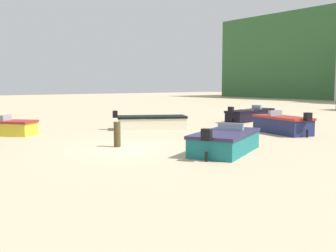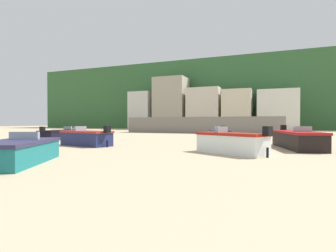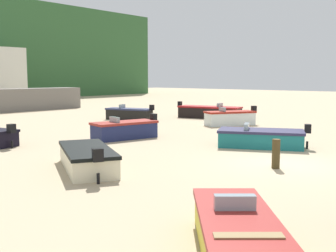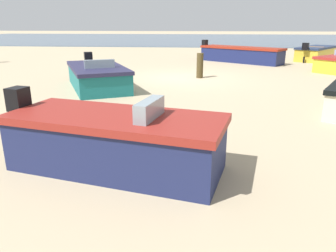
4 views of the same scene
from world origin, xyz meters
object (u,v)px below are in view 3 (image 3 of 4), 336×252
Objects in this scene: boat_black_1 at (129,114)px; boat_white_4 at (230,118)px; boat_yellow_3 at (242,245)px; boat_cream_8 at (87,158)px; boat_black_7 at (209,112)px; boat_navy_0 at (125,130)px; boat_teal_6 at (261,138)px; mooring_post_near_water at (276,154)px.

boat_white_4 is (1.99, -7.74, 0.04)m from boat_black_1.
boat_yellow_3 is 8.51m from boat_cream_8.
boat_navy_0 is at bearing 0.50° from boat_black_7.
boat_yellow_3 is 1.01× the size of boat_teal_6.
boat_black_7 reaches higher than boat_navy_0.
boat_yellow_3 is at bearing 153.22° from boat_white_4.
boat_white_4 is (8.84, -0.91, 0.02)m from boat_navy_0.
boat_teal_6 is 13.46m from boat_black_7.
boat_yellow_3 is 0.81× the size of boat_black_7.
boat_white_4 is 15.10m from boat_cream_8.
boat_cream_8 is 6.69m from mooring_post_near_water.
boat_teal_6 is (-6.45, -5.78, -0.08)m from boat_white_4.
mooring_post_near_water is at bearing -18.56° from boat_cream_8.
boat_cream_8 is at bearing 133.46° from boat_white_4.
boat_black_7 is (9.44, 9.59, 0.07)m from boat_teal_6.
boat_black_7 reaches higher than boat_teal_6.
boat_navy_0 is 7.30m from boat_cream_8.
boat_yellow_3 reaches higher than mooring_post_near_water.
boat_black_7 is 5.05× the size of mooring_post_near_water.
boat_black_7 is (4.98, -3.93, 0.03)m from boat_black_1.
boat_yellow_3 is at bearing -179.75° from boat_teal_6.
boat_cream_8 is at bearing 137.64° from boat_teal_6.
boat_yellow_3 is 12.53m from boat_teal_6.
boat_yellow_3 is at bearing -146.67° from boat_black_1.
boat_navy_0 is 0.91× the size of boat_cream_8.
mooring_post_near_water is (-13.17, -12.19, 0.04)m from boat_black_7.
boat_teal_6 is at bearing 32.16° from boat_black_7.
boat_black_1 is at bearing -51.55° from boat_black_7.
boat_black_7 reaches higher than mooring_post_near_water.
boat_white_4 reaches higher than boat_black_7.
mooring_post_near_water is (4.52, -4.93, 0.13)m from boat_cream_8.
mooring_post_near_water is (7.46, 3.06, 0.13)m from boat_yellow_3.
boat_black_7 reaches higher than boat_yellow_3.
mooring_post_near_water is at bearing 159.71° from boat_white_4.
boat_white_4 reaches higher than mooring_post_near_water.
boat_cream_8 is at bearing 132.55° from mooring_post_near_water.
boat_black_7 is (11.83, 2.90, 0.01)m from boat_navy_0.
boat_black_7 is 17.94m from mooring_post_near_water.
boat_black_1 is at bearing 45.17° from boat_teal_6.
boat_teal_6 is at bearing 162.12° from boat_white_4.
mooring_post_near_water is (-1.34, -9.28, 0.06)m from boat_navy_0.
boat_yellow_3 is 4.08× the size of mooring_post_near_water.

